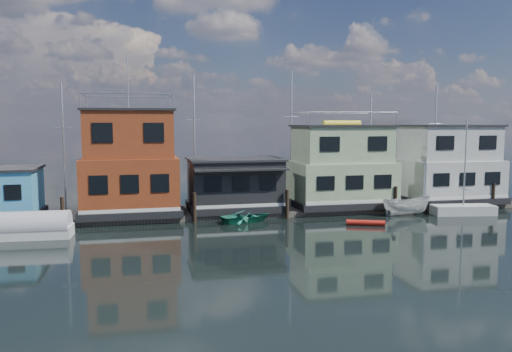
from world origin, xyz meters
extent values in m
plane|color=black|center=(0.00, 0.00, 0.00)|extent=(160.00, 160.00, 0.00)
cube|color=#595147|center=(0.00, 12.00, 0.20)|extent=(48.00, 5.00, 0.40)
cube|color=black|center=(-8.50, 12.00, 0.65)|extent=(7.40, 5.90, 0.50)
cube|color=maroon|center=(-8.50, 12.00, 2.77)|extent=(7.00, 5.50, 3.74)
cube|color=maroon|center=(-8.50, 12.00, 6.37)|extent=(6.30, 4.95, 3.46)
cube|color=black|center=(-8.50, 12.00, 8.18)|extent=(6.65, 5.23, 0.16)
cylinder|color=silver|center=(-8.50, 12.00, 10.26)|extent=(0.08, 0.08, 4.00)
cube|color=black|center=(-0.50, 12.00, 0.65)|extent=(7.40, 5.40, 0.50)
cube|color=black|center=(-0.50, 12.00, 2.60)|extent=(7.00, 5.00, 3.40)
cube|color=black|center=(-0.50, 12.00, 4.38)|extent=(7.30, 5.30, 0.16)
cube|color=black|center=(-0.50, 9.20, 3.79)|extent=(7.00, 1.20, 0.12)
cube|color=black|center=(8.50, 12.00, 0.65)|extent=(8.40, 5.90, 0.50)
cube|color=#9BB686|center=(8.50, 12.00, 2.46)|extent=(8.00, 5.50, 3.12)
cube|color=#9BB686|center=(8.50, 12.00, 5.46)|extent=(7.20, 4.95, 2.88)
cube|color=black|center=(8.50, 12.00, 6.98)|extent=(7.60, 5.23, 0.16)
cylinder|color=yellow|center=(8.50, 12.00, 7.15)|extent=(3.20, 0.56, 0.56)
cube|color=black|center=(18.50, 12.00, 0.65)|extent=(8.40, 5.90, 0.50)
cube|color=#BBBBB6|center=(18.50, 12.00, 2.46)|extent=(8.00, 5.50, 3.12)
cube|color=#BBBBB6|center=(18.50, 12.00, 5.46)|extent=(7.20, 4.95, 2.88)
cube|color=black|center=(18.50, 12.00, 6.98)|extent=(7.60, 5.23, 0.16)
cylinder|color=#2D2116|center=(-13.00, 9.20, 1.10)|extent=(0.28, 0.28, 2.20)
cylinder|color=#2D2116|center=(-4.00, 9.20, 1.10)|extent=(0.28, 0.28, 2.20)
cylinder|color=#2D2116|center=(3.00, 9.20, 1.10)|extent=(0.28, 0.28, 2.20)
cylinder|color=#2D2116|center=(12.00, 9.20, 1.10)|extent=(0.28, 0.28, 2.20)
cylinder|color=#2D2116|center=(21.00, 9.20, 1.10)|extent=(0.28, 0.28, 2.20)
cylinder|color=silver|center=(-14.00, 18.00, 5.25)|extent=(0.16, 0.16, 10.50)
cylinder|color=silver|center=(-14.00, 18.00, 6.83)|extent=(1.40, 0.06, 0.06)
cylinder|color=silver|center=(-3.00, 18.00, 5.75)|extent=(0.16, 0.16, 11.50)
cylinder|color=silver|center=(-3.00, 18.00, 7.48)|extent=(1.40, 0.06, 0.06)
cylinder|color=silver|center=(6.00, 18.00, 6.00)|extent=(0.16, 0.16, 12.00)
cylinder|color=silver|center=(6.00, 18.00, 7.80)|extent=(1.40, 0.06, 0.06)
cylinder|color=silver|center=(14.00, 18.00, 5.00)|extent=(0.16, 0.16, 10.00)
cylinder|color=silver|center=(14.00, 18.00, 6.50)|extent=(1.40, 0.06, 0.06)
cylinder|color=silver|center=(21.00, 18.00, 5.50)|extent=(0.16, 0.16, 11.00)
cylinder|color=silver|center=(21.00, 18.00, 7.15)|extent=(1.40, 0.06, 0.06)
cube|color=silver|center=(-14.34, 6.68, 0.38)|extent=(4.60, 1.98, 0.75)
cylinder|color=#B3B3B8|center=(-14.34, 6.68, 0.80)|extent=(4.39, 2.08, 1.82)
imported|color=#24876B|center=(-0.27, 8.64, 0.39)|extent=(4.29, 3.48, 0.78)
cylinder|color=red|center=(7.68, 5.47, 0.20)|extent=(2.64, 1.34, 0.39)
cube|color=silver|center=(17.03, 7.61, 0.38)|extent=(5.03, 2.34, 0.75)
cylinder|color=silver|center=(17.03, 7.61, 4.20)|extent=(0.12, 0.12, 6.89)
cube|color=silver|center=(17.03, 7.61, 2.04)|extent=(0.28, 1.50, 0.05)
imported|color=silver|center=(12.49, 8.31, 0.77)|extent=(4.04, 1.72, 1.53)
camera|label=1|loc=(-7.75, -26.54, 7.22)|focal=35.00mm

